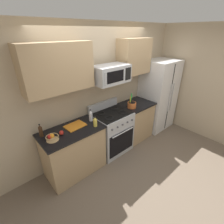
# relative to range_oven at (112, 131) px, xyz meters

# --- Properties ---
(ground_plane) EXTENTS (16.00, 16.00, 0.00)m
(ground_plane) POSITION_rel_range_oven_xyz_m (0.00, -0.68, -0.47)
(ground_plane) COLOR #6B5B4C
(wall_back) EXTENTS (8.00, 0.10, 2.60)m
(wall_back) POSITION_rel_range_oven_xyz_m (0.00, 0.38, 0.83)
(wall_back) COLOR tan
(wall_back) RESTS_ON ground
(counter_left) EXTENTS (1.08, 0.62, 0.91)m
(counter_left) POSITION_rel_range_oven_xyz_m (-0.93, -0.00, -0.02)
(counter_left) COLOR tan
(counter_left) RESTS_ON ground
(range_oven) EXTENTS (0.76, 0.66, 1.09)m
(range_oven) POSITION_rel_range_oven_xyz_m (0.00, 0.00, 0.00)
(range_oven) COLOR #B2B5BA
(range_oven) RESTS_ON ground
(counter_right) EXTENTS (0.77, 0.62, 0.91)m
(counter_right) POSITION_rel_range_oven_xyz_m (0.77, -0.00, -0.02)
(counter_right) COLOR tan
(counter_right) RESTS_ON ground
(refrigerator) EXTENTS (0.86, 0.73, 1.80)m
(refrigerator) POSITION_rel_range_oven_xyz_m (1.61, -0.02, 0.43)
(refrigerator) COLOR silver
(refrigerator) RESTS_ON ground
(wall_right) EXTENTS (0.10, 8.00, 2.60)m
(wall_right) POSITION_rel_range_oven_xyz_m (2.14, -0.68, 0.83)
(wall_right) COLOR tan
(wall_right) RESTS_ON ground
(microwave) EXTENTS (0.70, 0.44, 0.32)m
(microwave) POSITION_rel_range_oven_xyz_m (-0.00, 0.03, 1.25)
(microwave) COLOR #B2B5BA
(upper_cabinets_left) EXTENTS (1.07, 0.34, 0.72)m
(upper_cabinets_left) POSITION_rel_range_oven_xyz_m (-0.94, 0.16, 1.47)
(upper_cabinets_left) COLOR tan
(upper_cabinets_right) EXTENTS (0.76, 0.34, 0.72)m
(upper_cabinets_right) POSITION_rel_range_oven_xyz_m (0.78, 0.16, 1.47)
(upper_cabinets_right) COLOR tan
(utensil_crock) EXTENTS (0.19, 0.19, 0.32)m
(utensil_crock) POSITION_rel_range_oven_xyz_m (0.52, -0.08, 0.51)
(utensil_crock) COLOR #D1662D
(utensil_crock) RESTS_ON counter_right
(fruit_basket) EXTENTS (0.20, 0.20, 0.10)m
(fruit_basket) POSITION_rel_range_oven_xyz_m (-1.28, -0.04, 0.48)
(fruit_basket) COLOR tan
(fruit_basket) RESTS_ON counter_left
(apple_loose) EXTENTS (0.07, 0.07, 0.07)m
(apple_loose) POSITION_rel_range_oven_xyz_m (-1.11, -0.01, 0.47)
(apple_loose) COLOR red
(apple_loose) RESTS_ON counter_left
(cutting_board) EXTENTS (0.37, 0.28, 0.02)m
(cutting_board) POSITION_rel_range_oven_xyz_m (-0.81, 0.07, 0.44)
(cutting_board) COLOR orange
(cutting_board) RESTS_ON counter_left
(bottle_oil) EXTENTS (0.07, 0.07, 0.19)m
(bottle_oil) POSITION_rel_range_oven_xyz_m (-0.54, -0.17, 0.52)
(bottle_oil) COLOR gold
(bottle_oil) RESTS_ON counter_left
(bottle_soy) EXTENTS (0.06, 0.06, 0.23)m
(bottle_soy) POSITION_rel_range_oven_xyz_m (-1.37, 0.16, 0.54)
(bottle_soy) COLOR #382314
(bottle_soy) RESTS_ON counter_left
(bottle_vinegar) EXTENTS (0.07, 0.07, 0.23)m
(bottle_vinegar) POSITION_rel_range_oven_xyz_m (-0.48, 0.05, 0.54)
(bottle_vinegar) COLOR silver
(bottle_vinegar) RESTS_ON counter_left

